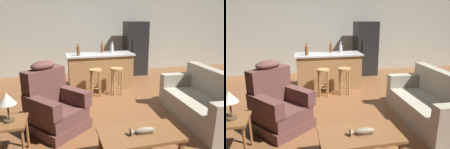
# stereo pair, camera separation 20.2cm
# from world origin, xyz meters

# --- Properties ---
(ground_plane) EXTENTS (12.00, 12.00, 0.00)m
(ground_plane) POSITION_xyz_m (0.00, 0.00, 0.00)
(ground_plane) COLOR brown
(back_wall) EXTENTS (12.00, 0.05, 2.60)m
(back_wall) POSITION_xyz_m (0.00, 3.12, 1.30)
(back_wall) COLOR #B2B2A3
(back_wall) RESTS_ON ground_plane
(coffee_table) EXTENTS (1.10, 0.60, 0.42)m
(coffee_table) POSITION_xyz_m (-0.11, -1.93, 0.36)
(coffee_table) COLOR brown
(coffee_table) RESTS_ON ground_plane
(fish_figurine) EXTENTS (0.34, 0.10, 0.10)m
(fish_figurine) POSITION_xyz_m (-0.08, -1.95, 0.46)
(fish_figurine) COLOR #4C3823
(fish_figurine) RESTS_ON coffee_table
(couch) EXTENTS (0.90, 1.93, 0.94)m
(couch) POSITION_xyz_m (1.53, -1.06, 0.34)
(couch) COLOR #9E937F
(couch) RESTS_ON ground_plane
(recliner_near_lamp) EXTENTS (1.18, 1.18, 1.20)m
(recliner_near_lamp) POSITION_xyz_m (-1.23, -0.73, 0.42)
(recliner_near_lamp) COLOR brown
(recliner_near_lamp) RESTS_ON ground_plane
(end_table) EXTENTS (0.48, 0.48, 0.56)m
(end_table) POSITION_xyz_m (-1.83, -1.43, 0.46)
(end_table) COLOR brown
(end_table) RESTS_ON ground_plane
(table_lamp) EXTENTS (0.24, 0.24, 0.41)m
(table_lamp) POSITION_xyz_m (-1.80, -1.44, 0.87)
(table_lamp) COLOR #4C3823
(table_lamp) RESTS_ON end_table
(kitchen_island) EXTENTS (1.80, 0.70, 0.95)m
(kitchen_island) POSITION_xyz_m (0.00, 1.35, 0.48)
(kitchen_island) COLOR #9E7042
(kitchen_island) RESTS_ON ground_plane
(bar_stool_left) EXTENTS (0.32, 0.32, 0.68)m
(bar_stool_left) POSITION_xyz_m (-0.24, 0.72, 0.47)
(bar_stool_left) COLOR #A87A47
(bar_stool_left) RESTS_ON ground_plane
(bar_stool_right) EXTENTS (0.32, 0.32, 0.68)m
(bar_stool_right) POSITION_xyz_m (0.30, 0.72, 0.47)
(bar_stool_right) COLOR #A87A47
(bar_stool_right) RESTS_ON ground_plane
(refrigerator) EXTENTS (0.70, 0.69, 1.76)m
(refrigerator) POSITION_xyz_m (1.45, 2.55, 0.88)
(refrigerator) COLOR black
(refrigerator) RESTS_ON ground_plane
(bottle_tall_green) EXTENTS (0.09, 0.09, 0.32)m
(bottle_tall_green) POSITION_xyz_m (-0.59, 1.21, 1.07)
(bottle_tall_green) COLOR brown
(bottle_tall_green) RESTS_ON kitchen_island
(bottle_short_amber) EXTENTS (0.08, 0.08, 0.31)m
(bottle_short_amber) POSITION_xyz_m (0.10, 1.55, 1.07)
(bottle_short_amber) COLOR brown
(bottle_short_amber) RESTS_ON kitchen_island
(bottle_wine_dark) EXTENTS (0.09, 0.09, 0.31)m
(bottle_wine_dark) POSITION_xyz_m (0.36, 1.47, 1.07)
(bottle_wine_dark) COLOR silver
(bottle_wine_dark) RESTS_ON kitchen_island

